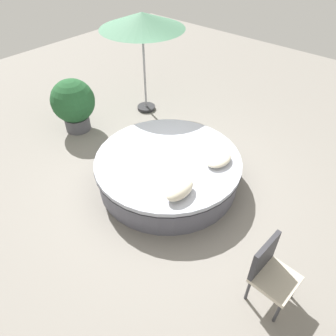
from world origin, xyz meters
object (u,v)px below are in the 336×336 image
(throw_pillow_0, at_px, (180,190))
(throw_pillow_1, at_px, (219,159))
(round_bed, at_px, (168,170))
(planter, at_px, (73,103))
(patio_chair, at_px, (270,269))
(patio_umbrella, at_px, (142,22))

(throw_pillow_0, relative_size, throw_pillow_1, 1.03)
(round_bed, relative_size, throw_pillow_0, 4.78)
(throw_pillow_0, bearing_deg, planter, -99.24)
(throw_pillow_1, bearing_deg, throw_pillow_0, -0.32)
(throw_pillow_1, height_order, planter, planter)
(throw_pillow_1, relative_size, patio_chair, 0.54)
(patio_umbrella, height_order, planter, patio_umbrella)
(round_bed, distance_m, patio_umbrella, 3.26)
(throw_pillow_1, bearing_deg, patio_umbrella, -111.99)
(round_bed, height_order, throw_pillow_1, throw_pillow_1)
(throw_pillow_0, bearing_deg, patio_chair, 80.92)
(patio_chair, relative_size, planter, 0.83)
(round_bed, xyz_separation_m, throw_pillow_0, (0.56, 0.72, 0.38))
(throw_pillow_0, xyz_separation_m, patio_umbrella, (-2.22, -2.89, 1.40))
(patio_chair, relative_size, patio_umbrella, 0.43)
(round_bed, relative_size, planter, 2.19)
(round_bed, xyz_separation_m, patio_umbrella, (-1.66, -2.17, 1.78))
(round_bed, bearing_deg, throw_pillow_0, 52.26)
(patio_umbrella, bearing_deg, throw_pillow_1, 68.01)
(throw_pillow_0, bearing_deg, round_bed, -127.74)
(throw_pillow_0, distance_m, patio_umbrella, 3.90)
(throw_pillow_1, bearing_deg, round_bed, -55.82)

